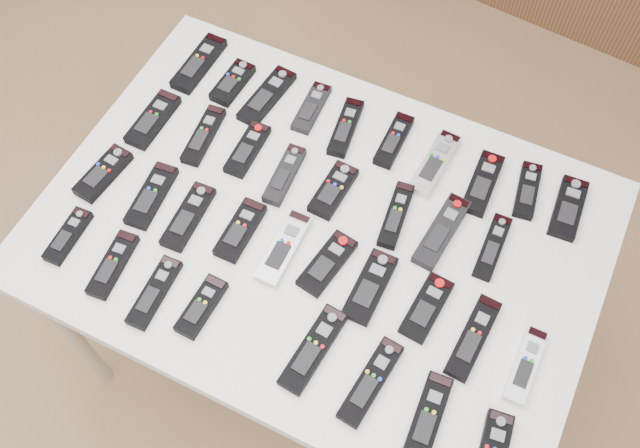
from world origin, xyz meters
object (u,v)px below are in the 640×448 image
at_px(remote_8, 527,190).
at_px(remote_29, 113,265).
at_px(remote_25, 427,307).
at_px(remote_31, 201,307).
at_px(remote_17, 492,247).
at_px(remote_12, 248,149).
at_px(remote_28, 68,236).
at_px(remote_24, 370,287).
at_px(remote_22, 284,248).
at_px(remote_30, 154,292).
at_px(remote_6, 435,164).
at_px(remote_14, 333,190).
at_px(remote_7, 483,183).
at_px(remote_18, 103,173).
at_px(remote_23, 327,263).
at_px(remote_13, 285,175).
at_px(remote_27, 525,365).
at_px(remote_5, 394,140).
at_px(remote_21, 240,230).
at_px(remote_16, 441,231).
at_px(remote_3, 311,108).
at_px(remote_26, 473,338).
at_px(remote_2, 267,96).
at_px(remote_15, 396,215).
at_px(remote_20, 188,216).
at_px(remote_0, 199,63).
at_px(remote_4, 346,127).
at_px(remote_33, 371,382).
at_px(remote_11, 204,135).
at_px(remote_10, 153,120).
at_px(remote_1, 233,83).
at_px(remote_32, 313,349).
at_px(remote_9, 568,208).
at_px(remote_34, 428,417).
at_px(remote_19, 152,196).

bearing_deg(remote_8, remote_29, -151.01).
xyz_separation_m(remote_8, remote_25, (-0.10, -0.38, 0.00)).
bearing_deg(remote_31, remote_17, 40.48).
relative_size(remote_12, remote_28, 1.10).
bearing_deg(remote_24, remote_31, -146.56).
height_order(remote_22, remote_30, same).
height_order(remote_6, remote_30, remote_6).
bearing_deg(remote_29, remote_14, 41.96).
distance_m(remote_7, remote_24, 0.38).
relative_size(remote_18, remote_23, 0.98).
distance_m(remote_13, remote_23, 0.25).
height_order(remote_22, remote_27, same).
height_order(remote_5, remote_27, remote_5).
bearing_deg(remote_6, remote_21, -128.32).
distance_m(remote_5, remote_16, 0.27).
xyz_separation_m(remote_12, remote_23, (0.31, -0.19, -0.00)).
relative_size(remote_3, remote_26, 0.80).
distance_m(remote_2, remote_17, 0.67).
height_order(remote_15, remote_20, remote_15).
distance_m(remote_0, remote_3, 0.33).
height_order(remote_22, remote_23, remote_22).
distance_m(remote_4, remote_33, 0.64).
bearing_deg(remote_5, remote_11, -156.77).
xyz_separation_m(remote_3, remote_16, (0.42, -0.19, 0.00)).
relative_size(remote_17, remote_23, 1.04).
xyz_separation_m(remote_25, remote_27, (0.23, -0.03, 0.00)).
distance_m(remote_4, remote_7, 0.36).
xyz_separation_m(remote_10, remote_27, (1.02, -0.20, -0.00)).
bearing_deg(remote_21, remote_29, -137.22).
xyz_separation_m(remote_24, remote_31, (-0.30, -0.20, 0.00)).
height_order(remote_0, remote_15, same).
bearing_deg(remote_20, remote_33, -20.77).
bearing_deg(remote_1, remote_32, -45.06).
bearing_deg(remote_18, remote_15, 22.41).
xyz_separation_m(remote_3, remote_22, (0.12, -0.38, 0.00)).
bearing_deg(remote_27, remote_5, 139.06).
distance_m(remote_12, remote_18, 0.34).
xyz_separation_m(remote_3, remote_9, (0.66, -0.00, 0.00)).
distance_m(remote_6, remote_24, 0.36).
distance_m(remote_6, remote_23, 0.37).
bearing_deg(remote_28, remote_5, 42.83).
height_order(remote_17, remote_22, remote_17).
distance_m(remote_5, remote_15, 0.21).
xyz_separation_m(remote_24, remote_27, (0.35, -0.02, -0.00)).
bearing_deg(remote_32, remote_27, 26.59).
height_order(remote_1, remote_13, same).
bearing_deg(remote_34, remote_29, 175.73).
bearing_deg(remote_33, remote_4, 125.67).
bearing_deg(remote_8, remote_24, -129.35).
xyz_separation_m(remote_19, remote_23, (0.44, 0.02, -0.00)).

